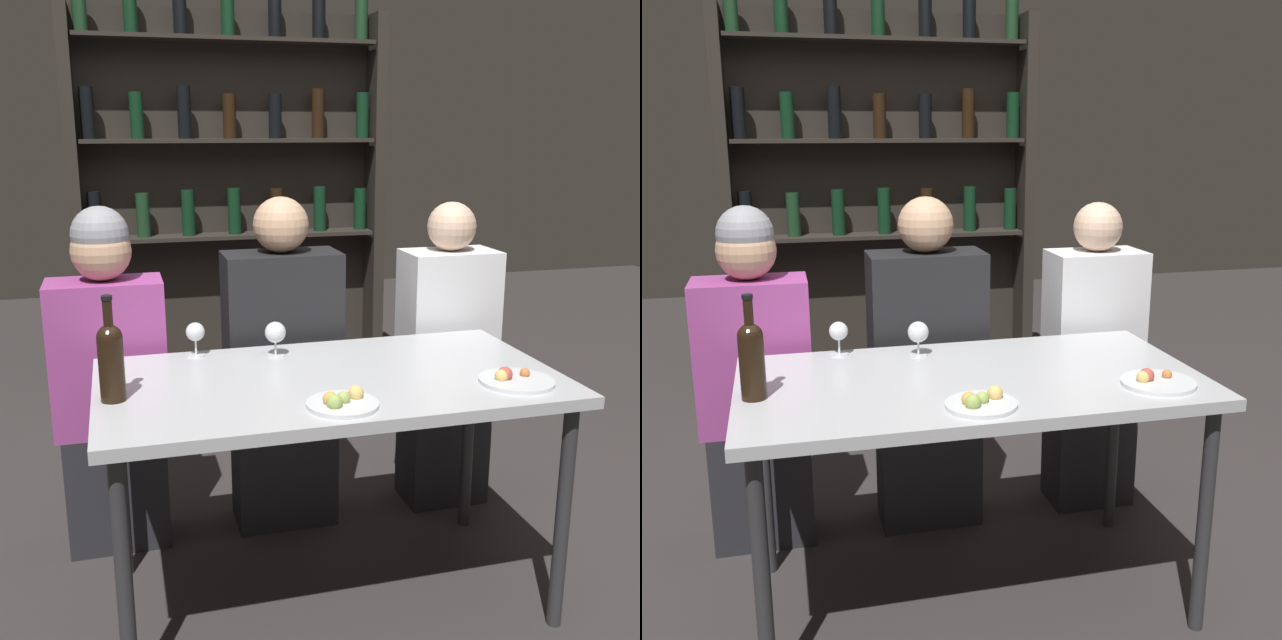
% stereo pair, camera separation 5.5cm
% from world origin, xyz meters
% --- Properties ---
extents(ground_plane, '(10.00, 10.00, 0.00)m').
position_xyz_m(ground_plane, '(0.00, 0.00, 0.00)').
color(ground_plane, '#332D2D').
extents(dining_table, '(1.40, 0.75, 0.77)m').
position_xyz_m(dining_table, '(0.00, 0.00, 0.70)').
color(dining_table, '#B7BABF').
rests_on(dining_table, ground_plane).
extents(wine_rack_wall, '(1.63, 0.21, 2.19)m').
position_xyz_m(wine_rack_wall, '(0.00, 1.89, 1.15)').
color(wine_rack_wall, '#28231E').
rests_on(wine_rack_wall, ground_plane).
extents(wine_bottle, '(0.07, 0.07, 0.30)m').
position_xyz_m(wine_bottle, '(-0.64, -0.04, 0.89)').
color(wine_bottle, black).
rests_on(wine_bottle, dining_table).
extents(wine_glass_0, '(0.07, 0.07, 0.12)m').
position_xyz_m(wine_glass_0, '(-0.12, 0.25, 0.85)').
color(wine_glass_0, silver).
rests_on(wine_glass_0, dining_table).
extents(wine_glass_1, '(0.06, 0.06, 0.11)m').
position_xyz_m(wine_glass_1, '(-0.37, 0.32, 0.85)').
color(wine_glass_1, silver).
rests_on(wine_glass_1, dining_table).
extents(food_plate_0, '(0.22, 0.22, 0.05)m').
position_xyz_m(food_plate_0, '(0.51, -0.20, 0.78)').
color(food_plate_0, silver).
rests_on(food_plate_0, dining_table).
extents(food_plate_1, '(0.20, 0.20, 0.05)m').
position_xyz_m(food_plate_1, '(-0.04, -0.25, 0.78)').
color(food_plate_1, silver).
rests_on(food_plate_1, dining_table).
extents(seated_person_left, '(0.40, 0.22, 1.25)m').
position_xyz_m(seated_person_left, '(-0.65, 0.55, 0.61)').
color(seated_person_left, '#26262B').
rests_on(seated_person_left, ground_plane).
extents(seated_person_center, '(0.42, 0.22, 1.27)m').
position_xyz_m(seated_person_center, '(-0.03, 0.55, 0.59)').
color(seated_person_center, '#26262B').
rests_on(seated_person_center, ground_plane).
extents(seated_person_right, '(0.36, 0.22, 1.23)m').
position_xyz_m(seated_person_right, '(0.64, 0.55, 0.58)').
color(seated_person_right, '#26262B').
rests_on(seated_person_right, ground_plane).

